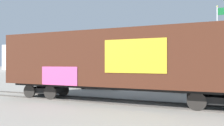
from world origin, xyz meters
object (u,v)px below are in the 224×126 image
Objects in this scene: flagpole at (220,36)px; parked_car_black at (100,79)px; parked_car_white at (164,81)px; freight_car at (118,60)px.

parked_car_black is at bearing -151.57° from flagpole.
flagpole is 1.77× the size of parked_car_white.
parked_car_white is (-5.29, -5.76, -4.43)m from flagpole.
freight_car is at bearing -59.09° from parked_car_black.
flagpole is at bearing 28.43° from parked_car_black.
parked_car_white is at bearing -132.59° from flagpole.
parked_car_black is at bearing -177.31° from parked_car_white.
flagpole is at bearing 47.41° from parked_car_white.
flagpole reaches higher than parked_car_black.
parked_car_black reaches higher than parked_car_white.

